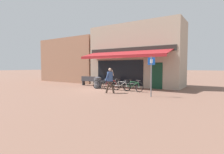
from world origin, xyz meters
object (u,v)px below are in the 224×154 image
object	(u,v)px
bicycle_black	(102,84)
parking_sign	(151,72)
litter_bin	(98,82)
park_bench	(89,81)
bicycle_silver	(121,86)
pedestrian_adult	(110,78)
bicycle_red	(111,85)
bicycle_green	(133,86)

from	to	relation	value
bicycle_black	parking_sign	bearing A→B (deg)	-16.82
litter_bin	park_bench	world-z (taller)	litter_bin
park_bench	parking_sign	bearing A→B (deg)	-23.88
bicycle_silver	pedestrian_adult	distance (m)	1.58
bicycle_black	parking_sign	distance (m)	4.72
bicycle_silver	parking_sign	xyz separation A→B (m)	(2.80, -1.26, 1.09)
pedestrian_adult	parking_sign	bearing A→B (deg)	-2.13
bicycle_red	litter_bin	xyz separation A→B (m)	(-1.41, 0.17, 0.11)
pedestrian_adult	park_bench	bearing A→B (deg)	140.95
litter_bin	bicycle_silver	bearing A→B (deg)	-5.20
parking_sign	park_bench	xyz separation A→B (m)	(-7.01, 2.57, -1.00)
bicycle_black	pedestrian_adult	xyz separation A→B (m)	(1.64, -1.29, 0.65)
parking_sign	bicycle_red	bearing A→B (deg)	160.74
bicycle_green	pedestrian_adult	bearing A→B (deg)	-108.14
bicycle_red	parking_sign	world-z (taller)	parking_sign
litter_bin	parking_sign	distance (m)	5.44
pedestrian_adult	litter_bin	xyz separation A→B (m)	(-2.33, 1.65, -0.54)
pedestrian_adult	litter_bin	size ratio (longest dim) A/B	1.74
parking_sign	bicycle_silver	bearing A→B (deg)	155.80
bicycle_black	park_bench	xyz separation A→B (m)	(-2.55, 1.46, 0.08)
bicycle_green	pedestrian_adult	world-z (taller)	pedestrian_adult
bicycle_black	bicycle_silver	size ratio (longest dim) A/B	1.04
parking_sign	litter_bin	bearing A→B (deg)	164.02
bicycle_red	bicycle_silver	size ratio (longest dim) A/B	1.02
pedestrian_adult	parking_sign	world-z (taller)	parking_sign
bicycle_silver	park_bench	xyz separation A→B (m)	(-4.20, 1.31, 0.10)
bicycle_green	litter_bin	size ratio (longest dim) A/B	1.83
bicycle_silver	park_bench	size ratio (longest dim) A/B	1.03
bicycle_black	litter_bin	size ratio (longest dim) A/B	1.77
bicycle_black	pedestrian_adult	size ratio (longest dim) A/B	1.02
bicycle_green	pedestrian_adult	size ratio (longest dim) A/B	1.05
bicycle_green	litter_bin	bearing A→B (deg)	-168.81
bicycle_green	parking_sign	xyz separation A→B (m)	(1.89, -1.40, 1.09)
park_bench	pedestrian_adult	bearing A→B (deg)	-37.02
bicycle_black	litter_bin	xyz separation A→B (m)	(-0.69, 0.36, 0.11)
bicycle_black	litter_bin	bearing A→B (deg)	149.24
bicycle_black	bicycle_green	world-z (taller)	bicycle_green
parking_sign	park_bench	bearing A→B (deg)	159.83
litter_bin	bicycle_red	bearing A→B (deg)	-6.83
pedestrian_adult	parking_sign	distance (m)	2.86
bicycle_silver	park_bench	world-z (taller)	park_bench
bicycle_silver	litter_bin	bearing A→B (deg)	176.25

